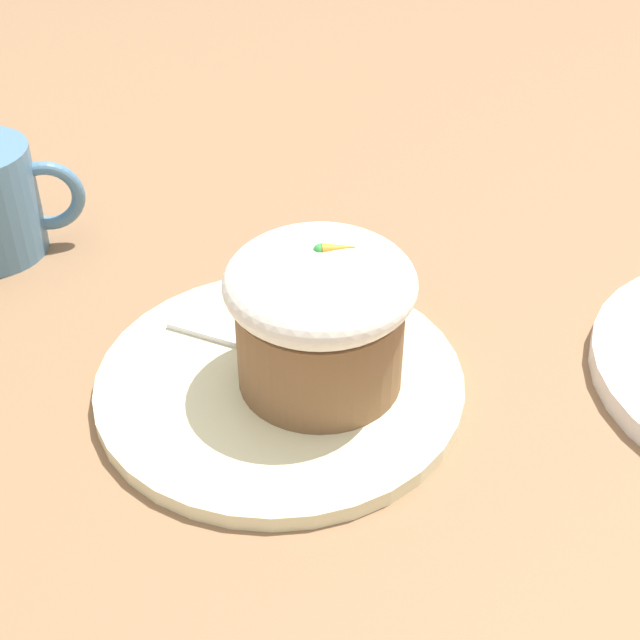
% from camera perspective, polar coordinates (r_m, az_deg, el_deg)
% --- Properties ---
extents(ground_plane, '(4.00, 4.00, 0.00)m').
position_cam_1_polar(ground_plane, '(0.53, -2.56, -4.40)').
color(ground_plane, '#846042').
extents(dessert_plate, '(0.22, 0.22, 0.01)m').
position_cam_1_polar(dessert_plate, '(0.53, -2.58, -3.99)').
color(dessert_plate, beige).
rests_on(dessert_plate, ground_plane).
extents(carrot_cake, '(0.11, 0.11, 0.09)m').
position_cam_1_polar(carrot_cake, '(0.49, 0.00, 0.46)').
color(carrot_cake, brown).
rests_on(carrot_cake, dessert_plate).
extents(spoon, '(0.10, 0.08, 0.01)m').
position_cam_1_polar(spoon, '(0.54, -2.63, -2.01)').
color(spoon, silver).
rests_on(spoon, dessert_plate).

